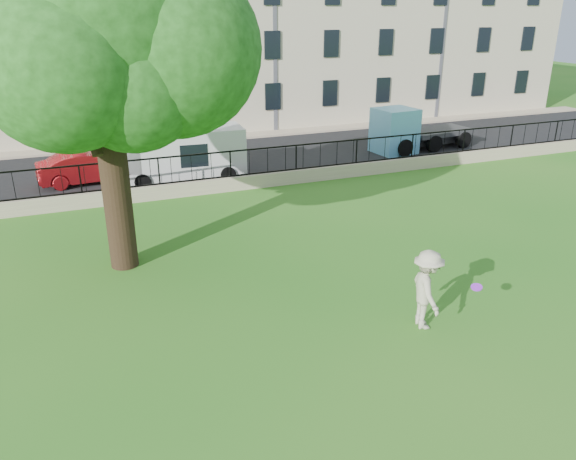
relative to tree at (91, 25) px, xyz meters
name	(u,v)px	position (x,y,z in m)	size (l,w,h in m)	color
ground	(370,329)	(5.26, -6.05, -6.88)	(120.00, 120.00, 0.00)	#246F1A
retaining_wall	(231,183)	(5.26, 5.95, -6.58)	(50.00, 0.40, 0.60)	tan
iron_railing	(230,164)	(5.26, 5.95, -5.73)	(50.00, 0.05, 1.13)	black
street	(205,164)	(5.26, 10.65, -6.88)	(60.00, 9.00, 0.01)	black
sidewalk	(183,141)	(5.26, 15.85, -6.82)	(60.00, 1.40, 0.12)	tan
building_row	(157,13)	(5.26, 21.52, 0.03)	(56.40, 10.40, 13.80)	beige
tree	(91,25)	(0.00, 0.00, 0.00)	(8.24, 6.44, 10.31)	black
man	(427,290)	(6.56, -6.39, -5.88)	(1.30, 0.75, 2.01)	#B7AF95
frisbee	(477,287)	(7.55, -6.96, -5.73)	(0.27, 0.27, 0.03)	#9C28E2
red_sedan	(89,167)	(-0.29, 9.35, -6.17)	(1.50, 4.31, 1.42)	#A51419
white_van	(182,154)	(3.69, 8.35, -5.73)	(5.49, 2.14, 2.31)	silver
blue_truck	(421,128)	(17.05, 9.35, -5.71)	(5.60, 1.99, 2.35)	#62B8E7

